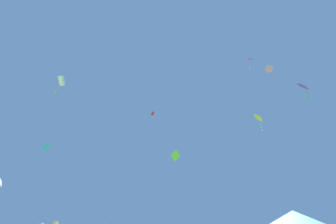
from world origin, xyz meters
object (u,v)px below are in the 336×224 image
Objects in this scene: canopy_tent_teal at (296,222)px; kite_white_box at (61,81)px; kite_purple_delta at (304,86)px; kite_lime_diamond at (175,156)px; kite_pink_diamond at (249,59)px; kite_cyan_delta at (46,146)px; kite_pink_delta at (269,69)px; kite_red_box at (153,114)px; kite_yellow_delta at (259,118)px.

kite_white_box is (-18.85, 8.65, 16.26)m from canopy_tent_teal.
kite_lime_diamond is (-13.31, 11.50, -4.16)m from kite_purple_delta.
kite_pink_diamond reaches higher than kite_white_box.
kite_lime_diamond is 19.01m from kite_pink_diamond.
kite_cyan_delta is 0.60× the size of kite_white_box.
kite_pink_delta is at bearing -4.26° from kite_white_box.
kite_red_box reaches higher than canopy_tent_teal.
kite_lime_diamond reaches higher than canopy_tent_teal.
canopy_tent_teal is at bearing -138.46° from kite_pink_delta.
kite_pink_delta reaches higher than kite_red_box.
kite_yellow_delta is 0.54× the size of kite_white_box.
kite_purple_delta is at bearing -45.61° from kite_pink_delta.
kite_purple_delta reaches higher than canopy_tent_teal.
kite_red_box is 0.51× the size of kite_purple_delta.
kite_red_box is 7.08m from kite_lime_diamond.
kite_lime_diamond is at bearing 139.17° from kite_purple_delta.
kite_yellow_delta is 22.70m from kite_white_box.
kite_lime_diamond reaches higher than kite_yellow_delta.
kite_red_box is at bearing 151.37° from kite_pink_delta.
kite_pink_diamond is at bearing -31.45° from kite_lime_diamond.
kite_pink_delta is (26.40, -1.97, 3.01)m from kite_white_box.
canopy_tent_teal is at bearing -24.65° from kite_white_box.
canopy_tent_teal is 31.42m from kite_cyan_delta.
kite_red_box is at bearing 149.14° from kite_purple_delta.
kite_red_box is at bearing 113.73° from kite_yellow_delta.
kite_white_box is 0.83× the size of kite_pink_diamond.
kite_pink_delta reaches higher than kite_yellow_delta.
kite_yellow_delta is 1.00× the size of kite_red_box.
kite_white_box is 27.29m from kite_pink_diamond.
kite_yellow_delta is 0.51× the size of kite_purple_delta.
kite_red_box is at bearing 28.61° from kite_white_box.
kite_pink_diamond reaches higher than kite_yellow_delta.
kite_red_box is at bearing -12.51° from kite_cyan_delta.
kite_yellow_delta is 0.44× the size of kite_pink_diamond.
kite_pink_delta is (30.17, -11.55, 7.31)m from kite_cyan_delta.
kite_purple_delta reaches higher than kite_yellow_delta.
kite_white_box is (-11.40, -6.22, -0.28)m from kite_red_box.
kite_lime_diamond is 0.33× the size of kite_pink_diamond.
kite_yellow_delta is at bearing -79.09° from kite_lime_diamond.
kite_red_box is 12.99m from kite_white_box.
kite_yellow_delta is 19.73m from kite_red_box.
kite_purple_delta is at bearing -64.95° from kite_pink_diamond.
kite_pink_delta is 5.88m from kite_pink_diamond.
kite_pink_diamond reaches higher than kite_purple_delta.
kite_red_box reaches higher than kite_cyan_delta.
kite_lime_diamond is (3.52, 1.44, -5.97)m from kite_red_box.
kite_lime_diamond is at bearing 22.32° from kite_red_box.
kite_pink_delta is at bearing 134.39° from kite_purple_delta.
kite_pink_diamond is (11.11, -6.80, 13.84)m from kite_lime_diamond.
kite_pink_delta is at bearing -39.99° from kite_lime_diamond.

